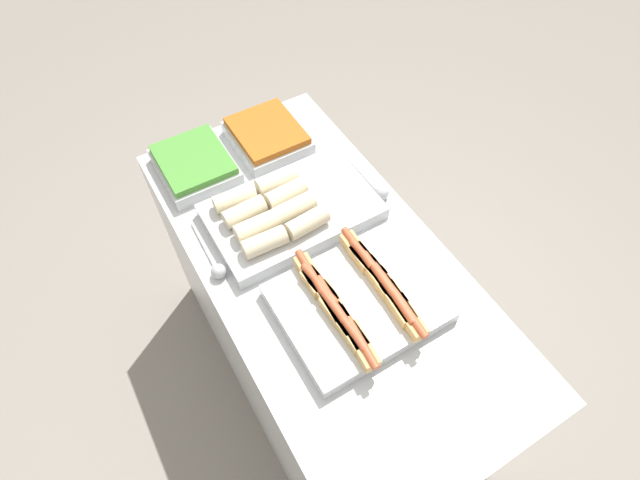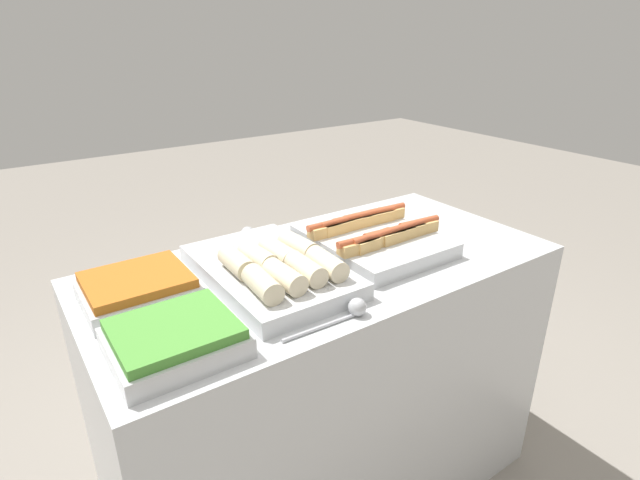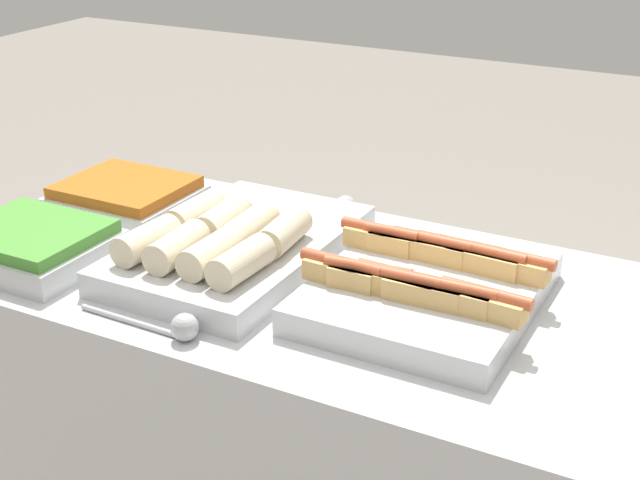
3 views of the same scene
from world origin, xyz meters
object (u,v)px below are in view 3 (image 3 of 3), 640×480
at_px(tray_hotdogs, 427,284).
at_px(serving_spoon_near, 175,326).
at_px(tray_side_front, 32,245).
at_px(tray_wraps, 232,245).
at_px(serving_spoon_far, 338,206).
at_px(tray_side_back, 127,198).

bearing_deg(tray_hotdogs, serving_spoon_near, -137.19).
bearing_deg(tray_side_front, tray_hotdogs, 14.69).
bearing_deg(serving_spoon_near, tray_hotdogs, 42.81).
relative_size(tray_wraps, tray_side_front, 1.91).
relative_size(tray_side_front, serving_spoon_near, 1.15).
relative_size(tray_hotdogs, serving_spoon_far, 1.90).
bearing_deg(tray_side_back, tray_wraps, -17.83).
relative_size(tray_side_front, serving_spoon_far, 1.19).
distance_m(tray_hotdogs, tray_wraps, 0.39).
bearing_deg(tray_side_back, serving_spoon_far, 26.97).
distance_m(tray_wraps, serving_spoon_near, 0.28).
bearing_deg(tray_side_front, tray_side_back, 90.00).
bearing_deg(serving_spoon_far, tray_hotdogs, -42.57).
distance_m(tray_side_front, serving_spoon_far, 0.64).
bearing_deg(tray_wraps, tray_hotdogs, 3.24).
bearing_deg(serving_spoon_near, tray_wraps, 103.67).
distance_m(tray_side_front, serving_spoon_near, 0.43).
relative_size(tray_side_front, tray_side_back, 1.00).
distance_m(tray_side_back, serving_spoon_far, 0.46).
bearing_deg(tray_side_front, tray_wraps, 26.23).
xyz_separation_m(tray_side_back, serving_spoon_far, (0.41, 0.21, -0.02)).
xyz_separation_m(tray_side_front, serving_spoon_far, (0.41, 0.49, -0.02)).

